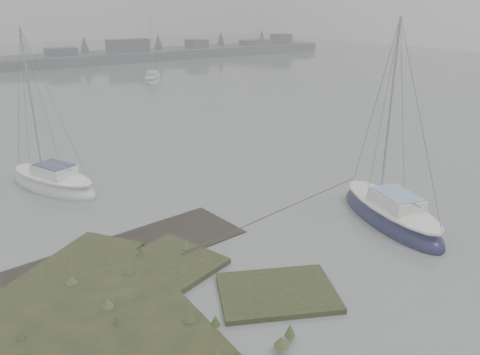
% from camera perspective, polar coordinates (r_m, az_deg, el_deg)
% --- Properties ---
extents(ground, '(160.00, 160.00, 0.00)m').
position_cam_1_polar(ground, '(41.41, -23.48, 7.11)').
color(ground, slate).
rests_on(ground, ground).
extents(far_shoreline, '(60.00, 8.00, 4.15)m').
position_cam_1_polar(far_shoreline, '(79.83, -8.95, 14.79)').
color(far_shoreline, '#4C4F51').
rests_on(far_shoreline, ground).
extents(sailboat_main, '(3.52, 6.37, 8.55)m').
position_cam_1_polar(sailboat_main, '(20.06, 17.87, -4.38)').
color(sailboat_main, '#131439').
rests_on(sailboat_main, ground).
extents(sailboat_white, '(3.93, 5.95, 8.00)m').
position_cam_1_polar(sailboat_white, '(24.21, -21.81, -0.64)').
color(sailboat_white, silver).
rests_on(sailboat_white, ground).
extents(sailboat_far_b, '(4.26, 5.58, 7.64)m').
position_cam_1_polar(sailboat_far_b, '(55.41, -10.57, 11.67)').
color(sailboat_far_b, '#AAB1B4').
rests_on(sailboat_far_b, ground).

